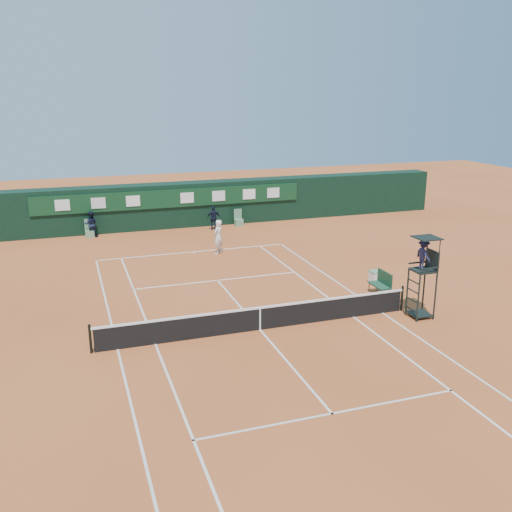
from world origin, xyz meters
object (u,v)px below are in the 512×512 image
Objects in this scene: tennis_net at (260,318)px; player at (218,237)px; cooler at (376,277)px; umpire_chair at (424,260)px; player_bench at (382,282)px.

player is at bearing 83.27° from tennis_net.
player is (-5.87, 7.62, 0.67)m from cooler.
player is at bearing 114.20° from umpire_chair.
tennis_net is 11.17m from player.
player_bench is (6.63, 2.03, 0.09)m from tennis_net.
umpire_chair is at bearing -96.42° from cooler.
player_bench reaches higher than cooler.
player is (-5.38, 11.98, -1.47)m from umpire_chair.
player reaches higher than player_bench.
umpire_chair is 3.46m from player_bench.
cooler is at bearing 69.23° from player_bench.
umpire_chair reaches higher than tennis_net.
player_bench is at bearing 16.99° from tennis_net.
tennis_net is 10.75× the size of player_bench.
umpire_chair is at bearing 70.72° from player.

